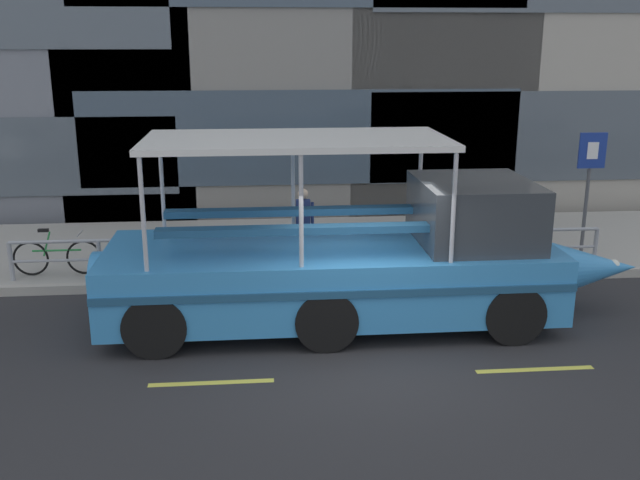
# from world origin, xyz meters

# --- Properties ---
(ground_plane) EXTENTS (120.00, 120.00, 0.00)m
(ground_plane) POSITION_xyz_m (0.00, 0.00, 0.00)
(ground_plane) COLOR #2B2B2D
(sidewalk) EXTENTS (32.00, 4.80, 0.18)m
(sidewalk) POSITION_xyz_m (0.00, 5.60, 0.09)
(sidewalk) COLOR #A8A59E
(sidewalk) RESTS_ON ground_plane
(curb_edge) EXTENTS (32.00, 0.18, 0.18)m
(curb_edge) POSITION_xyz_m (0.00, 3.11, 0.09)
(curb_edge) COLOR #B2ADA3
(curb_edge) RESTS_ON ground_plane
(lane_centreline) EXTENTS (25.80, 0.12, 0.01)m
(lane_centreline) POSITION_xyz_m (-0.00, -0.93, 0.00)
(lane_centreline) COLOR #DBD64C
(lane_centreline) RESTS_ON ground_plane
(curb_guardrail) EXTENTS (11.96, 0.09, 0.81)m
(curb_guardrail) POSITION_xyz_m (-0.57, 3.45, 0.72)
(curb_guardrail) COLOR #9EA0A8
(curb_guardrail) RESTS_ON sidewalk
(parking_sign) EXTENTS (0.60, 0.12, 2.67)m
(parking_sign) POSITION_xyz_m (5.45, 4.22, 1.99)
(parking_sign) COLOR #4C4F54
(parking_sign) RESTS_ON sidewalk
(leaned_bicycle) EXTENTS (1.74, 0.46, 0.96)m
(leaned_bicycle) POSITION_xyz_m (-5.70, 3.74, 0.56)
(leaned_bicycle) COLOR black
(leaned_bicycle) RESTS_ON sidewalk
(duck_tour_boat) EXTENTS (9.49, 2.70, 3.22)m
(duck_tour_boat) POSITION_xyz_m (0.09, 1.26, 1.06)
(duck_tour_boat) COLOR #388CD1
(duck_tour_boat) RESTS_ON ground_plane
(pedestrian_near_bow) EXTENTS (0.48, 0.26, 1.71)m
(pedestrian_near_bow) POSITION_xyz_m (2.83, 4.47, 1.21)
(pedestrian_near_bow) COLOR #1E2338
(pedestrian_near_bow) RESTS_ON sidewalk
(pedestrian_mid_left) EXTENTS (0.46, 0.22, 1.59)m
(pedestrian_mid_left) POSITION_xyz_m (-0.73, 4.18, 1.14)
(pedestrian_mid_left) COLOR #1E2338
(pedestrian_mid_left) RESTS_ON sidewalk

